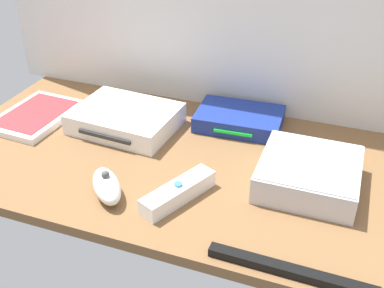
% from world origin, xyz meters
% --- Properties ---
extents(ground_plane, '(1.00, 0.48, 0.02)m').
position_xyz_m(ground_plane, '(0.00, 0.00, -0.01)').
color(ground_plane, brown).
rests_on(ground_plane, ground).
extents(game_console, '(0.22, 0.18, 0.04)m').
position_xyz_m(game_console, '(-0.18, 0.07, 0.02)').
color(game_console, white).
rests_on(game_console, ground_plane).
extents(mini_computer, '(0.17, 0.17, 0.05)m').
position_xyz_m(mini_computer, '(0.22, 0.00, 0.03)').
color(mini_computer, silver).
rests_on(mini_computer, ground_plane).
extents(game_case, '(0.15, 0.20, 0.02)m').
position_xyz_m(game_case, '(-0.38, 0.04, 0.01)').
color(game_case, white).
rests_on(game_case, ground_plane).
extents(network_router, '(0.19, 0.13, 0.03)m').
position_xyz_m(network_router, '(0.05, 0.16, 0.02)').
color(network_router, navy).
rests_on(network_router, ground_plane).
extents(remote_wand, '(0.09, 0.15, 0.03)m').
position_xyz_m(remote_wand, '(0.02, -0.12, 0.02)').
color(remote_wand, white).
rests_on(remote_wand, ground_plane).
extents(remote_nunchuk, '(0.10, 0.10, 0.05)m').
position_xyz_m(remote_nunchuk, '(-0.10, -0.15, 0.02)').
color(remote_nunchuk, white).
rests_on(remote_nunchuk, ground_plane).
extents(sensor_bar, '(0.24, 0.02, 0.01)m').
position_xyz_m(sensor_bar, '(0.23, -0.22, 0.01)').
color(sensor_bar, black).
rests_on(sensor_bar, ground_plane).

